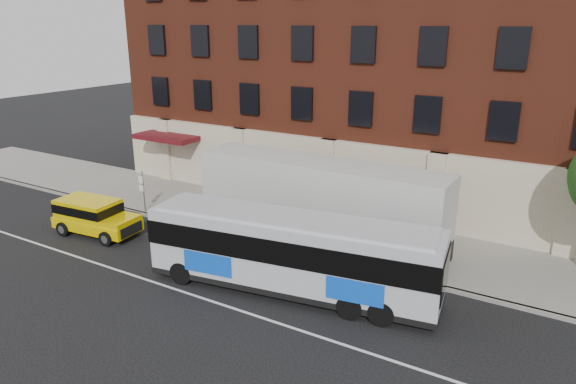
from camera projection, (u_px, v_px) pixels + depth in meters
The scene contains 9 objects.
ground at pixel (188, 302), 20.20m from camera, with size 120.00×120.00×0.00m, color black.
sidewalk at pixel (303, 226), 27.53m from camera, with size 60.00×6.00×0.15m, color gray.
kerb at pixel (272, 246), 25.08m from camera, with size 60.00×0.25×0.15m, color gray.
lane_line at pixel (196, 296), 20.61m from camera, with size 60.00×0.12×0.01m, color silver.
building at pixel (368, 68), 31.68m from camera, with size 30.00×12.10×15.00m.
sign_pole at pixel (143, 190), 28.92m from camera, with size 0.30×0.20×2.50m.
city_bus at pixel (292, 251), 20.44m from camera, with size 11.83×4.18×3.17m.
yellow_suv at pixel (93, 215), 26.38m from camera, with size 4.74×2.36×1.78m.
shipping_container at pixel (319, 204), 24.96m from camera, with size 12.25×2.73×4.08m.
Camera 1 is at (12.49, -13.40, 10.25)m, focal length 32.86 mm.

